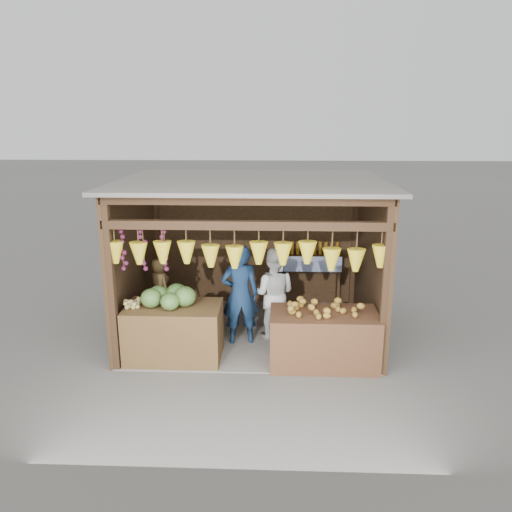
{
  "coord_description": "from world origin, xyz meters",
  "views": [
    {
      "loc": [
        0.4,
        -8.08,
        3.56
      ],
      "look_at": [
        0.08,
        -0.1,
        1.41
      ],
      "focal_mm": 35.0,
      "sensor_mm": 36.0,
      "label": 1
    }
  ],
  "objects_px": {
    "man_standing": "(240,295)",
    "vendor_seated": "(160,285)",
    "woman_standing": "(273,294)",
    "counter_left": "(174,332)",
    "counter_right": "(323,338)"
  },
  "relations": [
    {
      "from": "counter_left",
      "to": "man_standing",
      "type": "height_order",
      "value": "man_standing"
    },
    {
      "from": "counter_right",
      "to": "woman_standing",
      "type": "distance_m",
      "value": 1.26
    },
    {
      "from": "counter_left",
      "to": "vendor_seated",
      "type": "bearing_deg",
      "value": 112.28
    },
    {
      "from": "man_standing",
      "to": "vendor_seated",
      "type": "relative_size",
      "value": 1.75
    },
    {
      "from": "man_standing",
      "to": "vendor_seated",
      "type": "distance_m",
      "value": 1.54
    },
    {
      "from": "man_standing",
      "to": "woman_standing",
      "type": "bearing_deg",
      "value": -164.25
    },
    {
      "from": "counter_right",
      "to": "man_standing",
      "type": "bearing_deg",
      "value": 152.42
    },
    {
      "from": "counter_left",
      "to": "woman_standing",
      "type": "relative_size",
      "value": 0.92
    },
    {
      "from": "woman_standing",
      "to": "vendor_seated",
      "type": "xyz_separation_m",
      "value": [
        -1.98,
        0.29,
        0.03
      ]
    },
    {
      "from": "counter_right",
      "to": "woman_standing",
      "type": "bearing_deg",
      "value": 129.36
    },
    {
      "from": "woman_standing",
      "to": "vendor_seated",
      "type": "distance_m",
      "value": 2.0
    },
    {
      "from": "counter_left",
      "to": "vendor_seated",
      "type": "height_order",
      "value": "vendor_seated"
    },
    {
      "from": "counter_left",
      "to": "man_standing",
      "type": "bearing_deg",
      "value": 31.56
    },
    {
      "from": "woman_standing",
      "to": "vendor_seated",
      "type": "bearing_deg",
      "value": 1.45
    },
    {
      "from": "counter_left",
      "to": "man_standing",
      "type": "xyz_separation_m",
      "value": [
        0.98,
        0.6,
        0.41
      ]
    }
  ]
}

